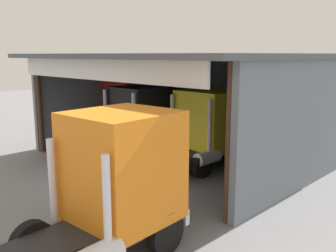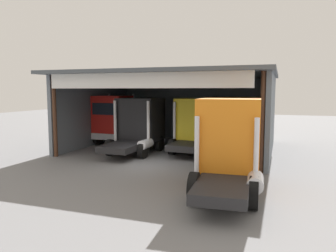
% 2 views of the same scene
% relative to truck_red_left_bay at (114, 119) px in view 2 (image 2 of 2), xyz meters
% --- Properties ---
extents(ground_plane, '(80.00, 80.00, 0.00)m').
position_rel_truck_red_left_bay_xyz_m(ground_plane, '(4.84, -5.44, -1.86)').
color(ground_plane, slate).
rests_on(ground_plane, ground).
extents(workshop_shed, '(12.97, 11.41, 5.06)m').
position_rel_truck_red_left_bay_xyz_m(workshop_shed, '(4.84, 0.41, 1.67)').
color(workshop_shed, slate).
rests_on(workshop_shed, ground).
extents(truck_red_left_bay, '(2.55, 4.39, 3.70)m').
position_rel_truck_red_left_bay_xyz_m(truck_red_left_bay, '(0.00, 0.00, 0.00)').
color(truck_red_left_bay, red).
rests_on(truck_red_left_bay, ground).
extents(truck_black_center_left_bay, '(2.70, 5.31, 3.46)m').
position_rel_truck_red_left_bay_xyz_m(truck_black_center_left_bay, '(3.00, -2.28, -0.06)').
color(truck_black_center_left_bay, black).
rests_on(truck_black_center_left_bay, ground).
extents(truck_yellow_center_bay, '(2.73, 4.90, 3.44)m').
position_rel_truck_red_left_bay_xyz_m(truck_yellow_center_bay, '(6.55, -1.00, -0.04)').
color(truck_yellow_center_bay, yellow).
rests_on(truck_yellow_center_bay, ground).
extents(truck_orange_center_right_bay, '(2.70, 5.37, 3.64)m').
position_rel_truck_red_left_bay_xyz_m(truck_orange_center_right_bay, '(9.73, -8.70, 0.04)').
color(truck_orange_center_right_bay, orange).
rests_on(truck_orange_center_right_bay, ground).
extents(oil_drum, '(0.58, 0.58, 0.87)m').
position_rel_truck_red_left_bay_xyz_m(oil_drum, '(4.74, 3.40, -1.43)').
color(oil_drum, '#194CB2').
rests_on(oil_drum, ground).
extents(tool_cart, '(0.90, 0.60, 1.00)m').
position_rel_truck_red_left_bay_xyz_m(tool_cart, '(9.23, 3.16, -1.36)').
color(tool_cart, '#1E59A5').
rests_on(tool_cart, ground).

